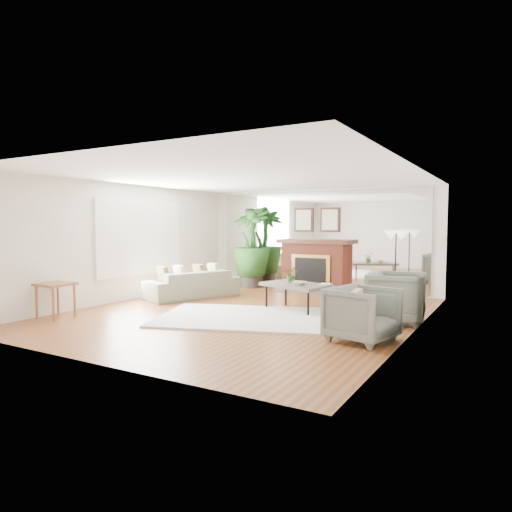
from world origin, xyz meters
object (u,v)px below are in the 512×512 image
Objects in this scene: sofa at (192,284)px; potted_ficus at (251,244)px; fireplace at (314,264)px; side_table at (55,289)px; floor_lamp at (396,241)px; coffee_table at (296,286)px; armchair_front at (362,314)px; armchair_back at (396,297)px.

potted_ficus is at bearing -165.40° from sofa.
fireplace is at bearing 161.32° from sofa.
floor_lamp reaches higher than side_table.
fireplace is at bearing 105.69° from coffee_table.
fireplace is 4.86m from armchair_front.
floor_lamp is at bearing 19.53° from armchair_front.
armchair_back is 0.62× the size of floor_lamp.
fireplace reaches higher than side_table.
fireplace is 1.76m from potted_ficus.
potted_ficus is at bearing 79.39° from side_table.
armchair_back reaches higher than coffee_table.
armchair_back is 2.36m from floor_lamp.
side_table is (-2.65, -5.28, -0.14)m from fireplace.
floor_lamp is at bearing -13.61° from fireplace.
sofa is at bearing -96.88° from potted_ficus.
sofa is 2.45× the size of armchair_front.
potted_ficus reaches higher than armchair_back.
fireplace is 0.98× the size of sofa.
side_table is 0.41× the size of floor_lamp.
armchair_front is 5.25m from side_table.
coffee_table is 0.70× the size of potted_ficus.
floor_lamp is at bearing -5.24° from potted_ficus.
fireplace is 2.41× the size of armchair_front.
fireplace is 0.97× the size of potted_ficus.
sofa reaches higher than coffee_table.
potted_ficus is (-1.69, -0.16, 0.47)m from fireplace.
fireplace is at bearing 166.39° from floor_lamp.
armchair_back reaches higher than sofa.
sofa is at bearing 174.89° from coffee_table.
potted_ficus is at bearing 52.24° from armchair_back.
armchair_back is at bearing -76.53° from floor_lamp.
coffee_table is at bearing 106.37° from sofa.
armchair_front reaches higher than sofa.
armchair_back is (1.88, -0.09, -0.05)m from coffee_table.
coffee_table is 1.73× the size of armchair_front.
armchair_back is 1.54m from armchair_front.
armchair_back is 5.01m from potted_ficus.
sofa is at bearing -130.16° from fireplace.
armchair_back is 5.88m from side_table.
side_table is at bearing -134.80° from floor_lamp.
potted_ficus is at bearing 174.76° from floor_lamp.
potted_ficus is (0.26, 2.15, 0.82)m from sofa.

